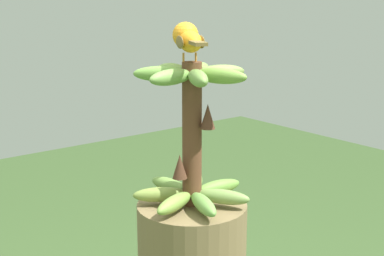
# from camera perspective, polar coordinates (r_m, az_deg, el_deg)

# --- Properties ---
(banana_bunch) EXTENTS (0.30, 0.30, 0.36)m
(banana_bunch) POSITION_cam_1_polar(r_m,az_deg,el_deg) (1.29, 0.01, -0.80)
(banana_bunch) COLOR brown
(banana_bunch) RESTS_ON banana_tree
(perched_bird) EXTENTS (0.12, 0.22, 0.09)m
(perched_bird) POSITION_cam_1_polar(r_m,az_deg,el_deg) (1.28, -0.45, 9.61)
(perched_bird) COLOR #C68933
(perched_bird) RESTS_ON banana_bunch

